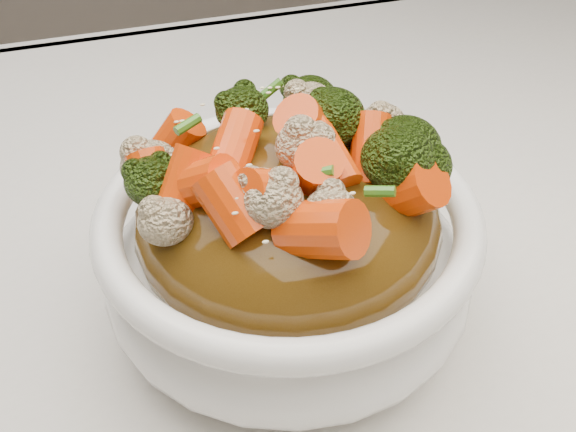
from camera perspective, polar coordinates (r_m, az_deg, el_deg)
name	(u,v)px	position (r m, az deg, el deg)	size (l,w,h in m)	color
tablecloth	(306,279)	(0.48, 1.50, -5.37)	(1.20, 0.80, 0.04)	silver
bowl	(288,258)	(0.40, 0.00, -3.59)	(0.22, 0.22, 0.09)	white
sauce_base	(288,220)	(0.38, 0.00, -0.35)	(0.17, 0.17, 0.09)	#4D320D
carrots	(288,126)	(0.34, 0.00, 7.64)	(0.17, 0.17, 0.05)	#E84207
broccoli	(288,127)	(0.34, 0.00, 7.50)	(0.17, 0.17, 0.04)	black
cauliflower	(288,131)	(0.34, 0.00, 7.22)	(0.17, 0.17, 0.04)	#CCB68B
scallions	(288,124)	(0.34, 0.00, 7.79)	(0.13, 0.13, 0.02)	#34711A
sesame_seeds	(288,124)	(0.34, 0.00, 7.79)	(0.16, 0.16, 0.01)	beige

